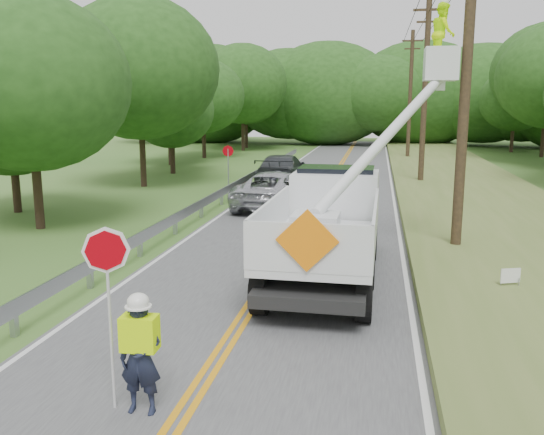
# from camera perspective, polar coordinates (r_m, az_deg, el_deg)

# --- Properties ---
(ground) EXTENTS (140.00, 140.00, 0.00)m
(ground) POSITION_cam_1_polar(r_m,az_deg,el_deg) (9.76, -6.58, -15.51)
(ground) COLOR #366323
(ground) RESTS_ON ground
(road) EXTENTS (7.20, 96.00, 0.03)m
(road) POSITION_cam_1_polar(r_m,az_deg,el_deg) (22.90, 3.60, 0.14)
(road) COLOR #47484A
(road) RESTS_ON ground
(guardrail) EXTENTS (0.18, 48.00, 0.77)m
(guardrail) POSITION_cam_1_polar(r_m,az_deg,el_deg) (24.46, -5.52, 2.11)
(guardrail) COLOR #9FA2A7
(guardrail) RESTS_ON ground
(utility_poles) EXTENTS (1.60, 43.30, 10.00)m
(utility_poles) POSITION_cam_1_polar(r_m,az_deg,el_deg) (25.47, 16.12, 12.73)
(utility_poles) COLOR #2C2218
(utility_poles) RESTS_ON ground
(tall_grass_verge) EXTENTS (7.00, 96.00, 0.30)m
(tall_grass_verge) POSITION_cam_1_polar(r_m,az_deg,el_deg) (23.16, 21.32, -0.13)
(tall_grass_verge) COLOR #566D2E
(tall_grass_verge) RESTS_ON ground
(treeline_left) EXTENTS (9.88, 56.27, 10.03)m
(treeline_left) POSITION_cam_1_polar(r_m,az_deg,el_deg) (40.31, -8.80, 12.56)
(treeline_left) COLOR #332319
(treeline_left) RESTS_ON ground
(treeline_horizon) EXTENTS (57.50, 15.46, 11.68)m
(treeline_horizon) POSITION_cam_1_polar(r_m,az_deg,el_deg) (64.66, 9.64, 11.98)
(treeline_horizon) COLOR #1F4515
(treeline_horizon) RESTS_ON ground
(flagger) EXTENTS (1.07, 0.41, 2.70)m
(flagger) POSITION_cam_1_polar(r_m,az_deg,el_deg) (8.53, -13.00, -12.54)
(flagger) COLOR #191E33
(flagger) RESTS_ON road
(bucket_truck) EXTENTS (4.63, 7.48, 7.12)m
(bucket_truck) POSITION_cam_1_polar(r_m,az_deg,el_deg) (15.50, 6.61, 0.84)
(bucket_truck) COLOR black
(bucket_truck) RESTS_ON road
(suv_silver) EXTENTS (3.19, 5.87, 1.56)m
(suv_silver) POSITION_cam_1_polar(r_m,az_deg,el_deg) (24.61, 0.43, 2.80)
(suv_silver) COLOR #BBBCC3
(suv_silver) RESTS_ON road
(suv_darkgrey) EXTENTS (2.39, 5.79, 1.68)m
(suv_darkgrey) POSITION_cam_1_polar(r_m,az_deg,el_deg) (31.58, 1.03, 4.75)
(suv_darkgrey) COLOR #33373B
(suv_darkgrey) RESTS_ON road
(stop_sign_permanent) EXTENTS (0.53, 0.09, 2.48)m
(stop_sign_permanent) POSITION_cam_1_polar(r_m,az_deg,el_deg) (27.39, -4.36, 5.38)
(stop_sign_permanent) COLOR #9FA2A7
(stop_sign_permanent) RESTS_ON ground
(yard_sign) EXTENTS (0.46, 0.19, 0.70)m
(yard_sign) POSITION_cam_1_polar(r_m,az_deg,el_deg) (14.28, 22.53, -5.45)
(yard_sign) COLOR white
(yard_sign) RESTS_ON ground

